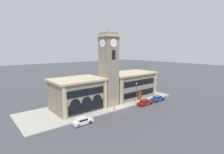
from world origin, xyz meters
name	(u,v)px	position (x,y,z in m)	size (l,w,h in m)	color
ground_plane	(120,110)	(0.00, 0.00, 0.00)	(300.00, 300.00, 0.00)	#424247
sidewalk_kerb	(104,103)	(0.00, 6.35, 0.07)	(42.16, 12.70, 0.15)	#A39E93
clock_tower	(109,70)	(0.00, 4.26, 9.20)	(4.43, 4.43, 19.48)	gray
town_hall_left_wing	(77,94)	(-7.73, 6.52, 3.79)	(11.83, 9.00, 7.53)	gray
town_hall_right_wing	(129,85)	(9.62, 6.53, 3.79)	(15.61, 9.00, 7.52)	gray
parked_car_near	(82,121)	(-11.15, -1.46, 0.69)	(4.05, 1.85, 1.32)	silver
parked_car_mid	(145,102)	(7.37, -1.46, 0.73)	(4.34, 1.85, 1.39)	maroon
parked_car_far	(158,98)	(12.79, -1.46, 0.75)	(4.41, 1.81, 1.44)	navy
street_lamp	(136,90)	(6.43, 0.76, 3.79)	(0.36, 0.36, 5.51)	#4C4C51
bollard	(158,96)	(15.35, 0.28, 0.67)	(0.18, 0.18, 1.06)	black
fire_hydrant	(114,108)	(-1.49, 0.35, 0.57)	(0.22, 0.22, 0.87)	red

